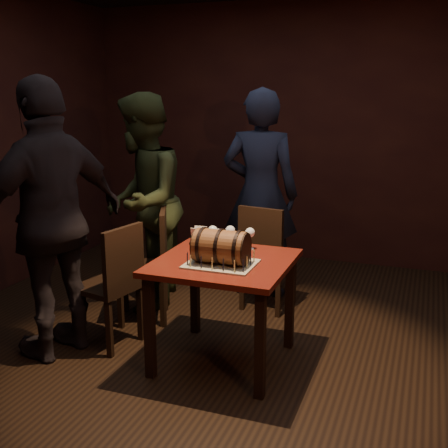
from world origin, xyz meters
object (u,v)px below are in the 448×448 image
object	(u,v)px
pint_of_ale	(217,240)
person_left_rear	(142,202)
barrel_cake	(221,247)
wine_glass_mid	(230,232)
chair_left_front	(114,279)
person_back	(260,194)
wine_glass_left	(213,231)
person_left_front	(53,220)
pub_table	(224,275)
chair_back	(265,252)
wine_glass_right	(250,234)
chair_left_rear	(152,259)

from	to	relation	value
pint_of_ale	person_left_rear	size ratio (longest dim) A/B	0.08
barrel_cake	wine_glass_mid	size ratio (longest dim) A/B	2.52
chair_left_front	person_back	xyz separation A→B (m)	(0.68, 1.44, 0.43)
person_left_rear	wine_glass_left	bearing A→B (deg)	41.84
wine_glass_left	wine_glass_mid	xyz separation A→B (m)	(0.12, 0.04, -0.00)
person_left_front	pub_table	bearing A→B (deg)	120.95
wine_glass_left	person_back	distance (m)	1.12
chair_back	person_left_front	bearing A→B (deg)	-132.68
barrel_cake	wine_glass_right	size ratio (longest dim) A/B	2.52
pub_table	wine_glass_left	world-z (taller)	wine_glass_left
pint_of_ale	chair_left_front	distance (m)	0.81
wine_glass_right	pint_of_ale	distance (m)	0.24
wine_glass_mid	person_left_rear	bearing A→B (deg)	154.54
pint_of_ale	chair_left_rear	distance (m)	0.80
chair_back	person_left_front	xyz separation A→B (m)	(-1.18, -1.28, 0.47)
pub_table	person_left_front	xyz separation A→B (m)	(-1.17, -0.27, 0.35)
wine_glass_left	barrel_cake	bearing A→B (deg)	-61.49
barrel_cake	person_left_front	world-z (taller)	person_left_front
barrel_cake	pint_of_ale	distance (m)	0.35
chair_back	chair_left_front	bearing A→B (deg)	-128.62
wine_glass_mid	chair_back	distance (m)	0.77
wine_glass_right	chair_back	size ratio (longest dim) A/B	0.17
wine_glass_mid	pint_of_ale	distance (m)	0.13
chair_left_front	pint_of_ale	bearing A→B (deg)	19.81
wine_glass_mid	person_left_front	world-z (taller)	person_left_front
wine_glass_mid	pint_of_ale	bearing A→B (deg)	-120.21
chair_left_front	person_back	world-z (taller)	person_back
pub_table	wine_glass_mid	distance (m)	0.40
pub_table	chair_back	size ratio (longest dim) A/B	0.97
barrel_cake	chair_back	distance (m)	1.17
person_left_rear	chair_left_rear	bearing A→B (deg)	20.97
barrel_cake	chair_back	bearing A→B (deg)	90.86
wine_glass_mid	person_back	xyz separation A→B (m)	(-0.09, 1.07, 0.08)
chair_left_front	person_left_front	world-z (taller)	person_left_front
wine_glass_mid	chair_left_front	world-z (taller)	chair_left_front
wine_glass_right	chair_left_rear	xyz separation A→B (m)	(-0.90, 0.19, -0.35)
pub_table	person_back	size ratio (longest dim) A/B	0.47
wine_glass_left	chair_back	distance (m)	0.83
wine_glass_mid	person_back	distance (m)	1.08
pint_of_ale	person_left_front	xyz separation A→B (m)	(-1.04, -0.48, 0.17)
pint_of_ale	person_left_rear	xyz separation A→B (m)	(-0.91, 0.57, 0.11)
wine_glass_right	chair_left_front	bearing A→B (deg)	-158.89
wine_glass_mid	chair_left_rear	size ratio (longest dim) A/B	0.17
wine_glass_mid	chair_left_rear	xyz separation A→B (m)	(-0.75, 0.18, -0.34)
barrel_cake	chair_back	size ratio (longest dim) A/B	0.44
chair_left_rear	person_back	distance (m)	1.19
wine_glass_left	person_left_rear	world-z (taller)	person_left_rear
pint_of_ale	person_left_front	size ratio (longest dim) A/B	0.08
wine_glass_right	person_left_front	xyz separation A→B (m)	(-1.26, -0.58, 0.12)
barrel_cake	chair_left_rear	bearing A→B (deg)	144.04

